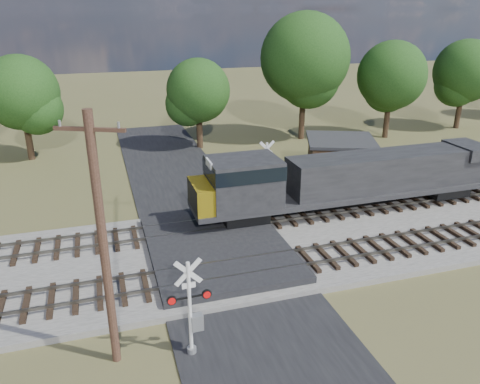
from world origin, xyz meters
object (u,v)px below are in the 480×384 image
object	(u,v)px
crossing_signal_far	(265,176)
utility_pole	(103,240)
equipment_shed	(340,160)
crossing_signal_near	(192,316)

from	to	relation	value
crossing_signal_far	utility_pole	bearing A→B (deg)	50.57
crossing_signal_far	utility_pole	size ratio (longest dim) A/B	0.45
equipment_shed	utility_pole	bearing A→B (deg)	-117.39
utility_pole	equipment_shed	bearing A→B (deg)	65.53
crossing_signal_near	crossing_signal_far	bearing A→B (deg)	59.14
crossing_signal_near	utility_pole	size ratio (longest dim) A/B	0.43
crossing_signal_near	equipment_shed	bearing A→B (deg)	46.10
crossing_signal_far	equipment_shed	world-z (taller)	crossing_signal_far
crossing_signal_near	utility_pole	xyz separation A→B (m)	(-2.77, 0.51, 3.23)
crossing_signal_far	utility_pole	world-z (taller)	utility_pole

